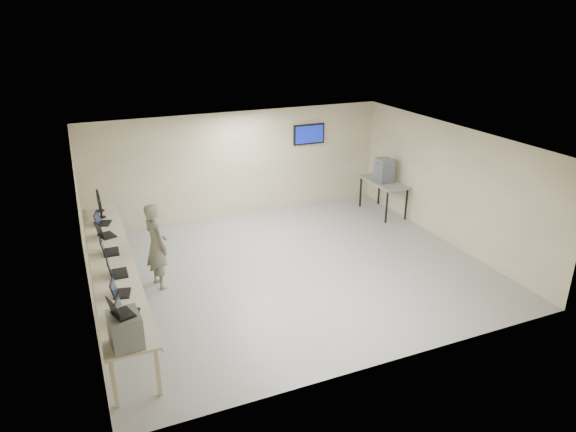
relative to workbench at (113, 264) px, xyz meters
name	(u,v)px	position (x,y,z in m)	size (l,w,h in m)	color
room	(292,206)	(3.62, 0.06, 0.58)	(8.01, 7.01, 2.81)	#B3B3B3
workbench	(113,264)	(0.00, 0.00, 0.00)	(0.76, 6.00, 0.90)	beige
equipment_box	(125,330)	(-0.06, -2.75, 0.32)	(0.41, 0.46, 0.48)	gray
laptop_on_box	(119,311)	(-0.11, -2.75, 0.62)	(0.36, 0.38, 0.25)	black
laptop_0	(125,312)	(-0.01, -2.02, 0.15)	(0.41, 0.45, 0.30)	black
laptop_1	(118,291)	(-0.02, -1.31, 0.14)	(0.35, 0.39, 0.27)	black
laptop_2	(115,271)	(-0.01, -0.59, 0.15)	(0.33, 0.40, 0.31)	black
laptop_3	(107,249)	(-0.05, 0.37, 0.15)	(0.33, 0.40, 0.31)	black
laptop_4	(104,233)	(-0.05, 1.21, 0.15)	(0.42, 0.45, 0.30)	black
laptop_5	(101,221)	(-0.04, 1.91, 0.14)	(0.39, 0.41, 0.27)	black
monitor_near	(100,207)	(-0.01, 2.32, 0.33)	(0.19, 0.44, 0.43)	black
monitor_far	(98,200)	(-0.01, 2.75, 0.35)	(0.20, 0.46, 0.45)	black
soldier	(157,246)	(0.87, 0.39, 0.05)	(0.64, 0.42, 1.76)	#65675B
side_table	(384,184)	(7.19, 2.07, 0.01)	(0.71, 1.51, 0.91)	gray
storage_bins	(384,170)	(7.17, 2.07, 0.40)	(0.40, 0.44, 0.63)	slate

